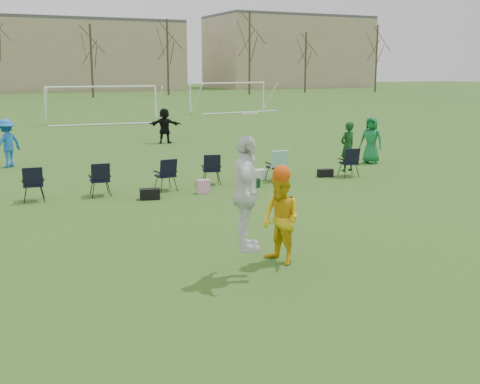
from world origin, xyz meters
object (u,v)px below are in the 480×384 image
fielder_green_far (371,140)px  goal_mid (102,94)px  fielder_blue (7,143)px  goal_right (228,89)px  center_contest (262,205)px  fielder_black (165,126)px

fielder_green_far → goal_mid: (-5.27, 22.25, 1.03)m
fielder_blue → goal_right: size_ratio=0.24×
fielder_green_far → center_contest: size_ratio=0.62×
fielder_blue → center_contest: 14.70m
center_contest → fielder_green_far: bearing=44.4°
fielder_blue → fielder_green_far: fielder_green_far is taller
fielder_green_far → fielder_black: (-5.11, 9.52, -0.04)m
fielder_green_far → fielder_black: 10.81m
fielder_green_far → fielder_black: fielder_green_far is taller
fielder_black → fielder_blue: bearing=61.2°
center_contest → goal_mid: 31.93m
goal_mid → fielder_green_far: bearing=-72.7°
fielder_blue → center_contest: size_ratio=0.62×
fielder_green_far → goal_right: size_ratio=0.24×
fielder_blue → fielder_black: size_ratio=1.04×
fielder_black → goal_mid: (-0.15, 12.73, 1.07)m
fielder_green_far → goal_mid: bearing=159.7°
center_contest → goal_mid: (4.30, 31.63, 0.71)m
fielder_blue → fielder_green_far: size_ratio=0.99×
goal_right → goal_mid: bearing=-161.4°
fielder_green_far → goal_right: 29.06m
fielder_black → center_contest: bearing=107.0°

